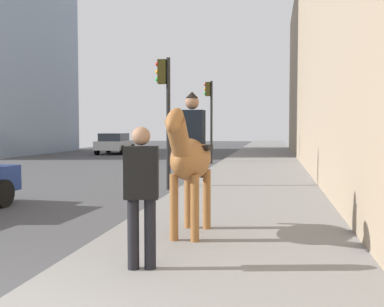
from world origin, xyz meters
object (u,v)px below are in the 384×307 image
(traffic_light_far_curb, at_px, (210,109))
(traffic_light_near_curb, at_px, (165,102))
(mounted_horse_near, at_px, (190,156))
(car_near_lane, at_px, (115,143))
(pedestrian_greeting, at_px, (141,188))

(traffic_light_far_curb, bearing_deg, traffic_light_near_curb, -179.59)
(mounted_horse_near, distance_m, car_near_lane, 25.57)
(pedestrian_greeting, relative_size, car_near_lane, 0.41)
(mounted_horse_near, distance_m, traffic_light_near_curb, 6.43)
(car_near_lane, height_order, traffic_light_far_curb, traffic_light_far_curb)
(pedestrian_greeting, relative_size, traffic_light_far_curb, 0.41)
(mounted_horse_near, relative_size, traffic_light_far_curb, 0.54)
(mounted_horse_near, height_order, traffic_light_near_curb, traffic_light_near_curb)
(pedestrian_greeting, distance_m, car_near_lane, 27.16)
(car_near_lane, relative_size, traffic_light_far_curb, 1.01)
(car_near_lane, distance_m, traffic_light_near_curb, 19.36)
(mounted_horse_near, xyz_separation_m, car_near_lane, (23.68, 9.63, -0.60))
(pedestrian_greeting, height_order, car_near_lane, pedestrian_greeting)
(pedestrian_greeting, height_order, traffic_light_near_curb, traffic_light_near_curb)
(car_near_lane, bearing_deg, traffic_light_far_curb, -137.37)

